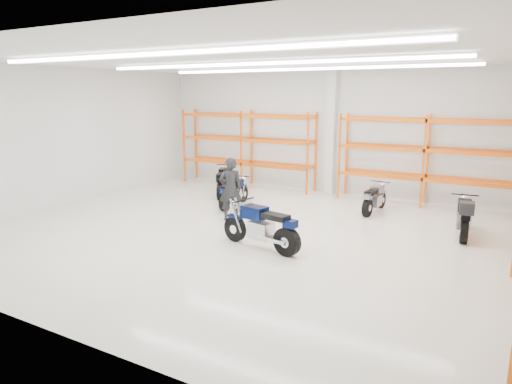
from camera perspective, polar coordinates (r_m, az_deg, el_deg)
The scene contains 11 objects.
ground at distance 12.21m, azimuth -0.52°, elevation -5.16°, with size 14.00×14.00×0.00m, color beige.
room_shell at distance 11.68m, azimuth -0.48°, elevation 10.43°, with size 14.02×12.02×4.51m.
motorcycle_main at distance 10.83m, azimuth 0.91°, elevation -4.52°, with size 2.27×0.87×1.12m.
motorcycle_back_a at distance 16.54m, azimuth -4.09°, elevation 1.22°, with size 1.08×2.07×1.08m.
motorcycle_back_b at distance 14.92m, azimuth -2.87°, elevation -0.19°, with size 0.64×1.95×0.96m.
motorcycle_back_c at distance 14.64m, azimuth 14.53°, elevation -0.88°, with size 0.62×1.87×0.92m.
motorcycle_back_d at distance 12.89m, azimuth 24.57°, elevation -2.93°, with size 0.69×2.13×1.09m.
standing_man at distance 13.28m, azimuth -3.22°, elevation 0.37°, with size 0.68×0.44×1.85m, color black.
structural_column at distance 17.01m, azimuth 9.37°, elevation 7.33°, with size 0.32×0.32×4.50m, color white.
pallet_racking_back_left at distance 18.20m, azimuth -1.22°, elevation 6.33°, with size 5.67×0.87×3.00m.
pallet_racking_back_right at distance 15.88m, azimuth 20.50°, elevation 4.71°, with size 5.67×0.87×3.00m.
Camera 1 is at (5.81, -10.10, 3.64)m, focal length 32.00 mm.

